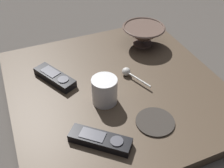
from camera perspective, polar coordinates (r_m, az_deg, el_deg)
The scene contains 8 objects.
ground_plane at distance 0.89m, azimuth 0.87°, elevation -1.91°, with size 6.00×6.00×0.00m, color #47423D.
table at distance 0.88m, azimuth 0.88°, elevation -1.10°, with size 0.66×0.67×0.03m.
cereal_bowl at distance 1.05m, azimuth 6.53°, elevation 10.19°, with size 0.16×0.16×0.08m.
coffee_mug at distance 0.79m, azimuth -1.56°, elevation -1.38°, with size 0.07×0.07×0.08m.
teaspoon at distance 0.90m, azimuth 3.32°, elevation 2.37°, with size 0.05×0.11×0.03m.
tv_remote_near at distance 0.90m, azimuth -11.81°, elevation 1.38°, with size 0.11×0.16×0.03m.
tv_remote_far at distance 0.71m, azimuth -2.46°, elevation -11.53°, with size 0.15×0.14×0.03m.
drink_coaster at distance 0.77m, azimuth 8.95°, elevation -7.76°, with size 0.11×0.11×0.01m.
Camera 1 is at (-0.27, -0.61, 0.60)m, focal length 43.96 mm.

